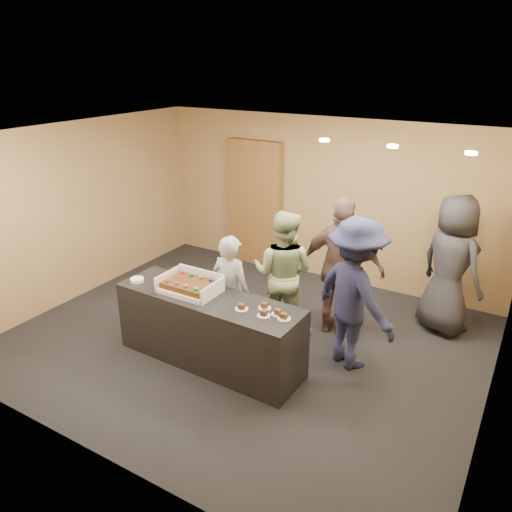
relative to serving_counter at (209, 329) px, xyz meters
name	(u,v)px	position (x,y,z in m)	size (l,w,h in m)	color
room	(244,247)	(0.12, 0.64, 0.90)	(6.04, 6.00, 2.70)	black
serving_counter	(209,329)	(0.00, 0.00, 0.00)	(2.40, 0.70, 0.90)	black
storage_cabinet	(255,204)	(-1.16, 3.05, 0.67)	(1.02, 0.15, 2.24)	brown
cake_box	(191,287)	(-0.27, 0.03, 0.50)	(0.71, 0.49, 0.21)	white
sheet_cake	(190,284)	(-0.27, 0.00, 0.55)	(0.61, 0.42, 0.12)	#3D220D
plate_stack	(137,280)	(-1.03, -0.11, 0.47)	(0.17, 0.17, 0.04)	white
slice_a	(242,307)	(0.52, -0.07, 0.47)	(0.15, 0.15, 0.07)	white
slice_b	(265,306)	(0.73, 0.09, 0.47)	(0.15, 0.15, 0.07)	white
slice_c	(264,314)	(0.81, -0.07, 0.47)	(0.15, 0.15, 0.07)	white
slice_d	(278,313)	(0.93, 0.04, 0.47)	(0.15, 0.15, 0.07)	white
slice_e	(284,317)	(1.04, -0.01, 0.47)	(0.15, 0.15, 0.07)	white
person_server_grey	(231,292)	(0.03, 0.45, 0.32)	(0.56, 0.37, 1.55)	#939498
person_sage_man	(283,273)	(0.43, 1.11, 0.42)	(0.85, 0.66, 1.75)	#98AB78
person_navy_man	(355,294)	(1.52, 0.86, 0.50)	(1.23, 0.70, 1.90)	#1E2141
person_brown_extra	(342,268)	(1.11, 1.49, 0.51)	(1.13, 0.47, 1.93)	brown
person_dark_suit	(451,265)	(2.33, 2.32, 0.52)	(0.95, 0.62, 1.94)	#2A2A2F
ceiling_spotlights	(393,146)	(1.72, 1.14, 2.22)	(1.72, 0.12, 0.03)	#FFEAC6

